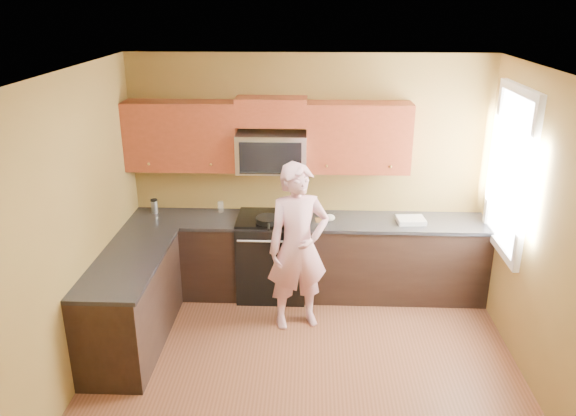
# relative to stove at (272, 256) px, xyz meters

# --- Properties ---
(floor) EXTENTS (4.00, 4.00, 0.00)m
(floor) POSITION_rel_stove_xyz_m (0.40, -1.68, -0.47)
(floor) COLOR brown
(floor) RESTS_ON ground
(ceiling) EXTENTS (4.00, 4.00, 0.00)m
(ceiling) POSITION_rel_stove_xyz_m (0.40, -1.68, 2.23)
(ceiling) COLOR white
(ceiling) RESTS_ON ground
(wall_back) EXTENTS (4.00, 0.00, 4.00)m
(wall_back) POSITION_rel_stove_xyz_m (0.40, 0.32, 0.88)
(wall_back) COLOR brown
(wall_back) RESTS_ON ground
(wall_left) EXTENTS (0.00, 4.00, 4.00)m
(wall_left) POSITION_rel_stove_xyz_m (-1.60, -1.68, 0.88)
(wall_left) COLOR brown
(wall_left) RESTS_ON ground
(wall_right) EXTENTS (0.00, 4.00, 4.00)m
(wall_right) POSITION_rel_stove_xyz_m (2.40, -1.68, 0.88)
(wall_right) COLOR brown
(wall_right) RESTS_ON ground
(cabinet_back_run) EXTENTS (4.00, 0.60, 0.88)m
(cabinet_back_run) POSITION_rel_stove_xyz_m (0.40, 0.02, -0.03)
(cabinet_back_run) COLOR black
(cabinet_back_run) RESTS_ON floor
(cabinet_left_run) EXTENTS (0.60, 1.60, 0.88)m
(cabinet_left_run) POSITION_rel_stove_xyz_m (-1.30, -1.08, -0.03)
(cabinet_left_run) COLOR black
(cabinet_left_run) RESTS_ON floor
(countertop_back) EXTENTS (4.00, 0.62, 0.04)m
(countertop_back) POSITION_rel_stove_xyz_m (0.40, 0.01, 0.43)
(countertop_back) COLOR black
(countertop_back) RESTS_ON cabinet_back_run
(countertop_left) EXTENTS (0.62, 1.60, 0.04)m
(countertop_left) POSITION_rel_stove_xyz_m (-1.29, -1.08, 0.43)
(countertop_left) COLOR black
(countertop_left) RESTS_ON cabinet_left_run
(stove) EXTENTS (0.76, 0.65, 0.95)m
(stove) POSITION_rel_stove_xyz_m (0.00, 0.00, 0.00)
(stove) COLOR black
(stove) RESTS_ON floor
(microwave) EXTENTS (0.76, 0.40, 0.42)m
(microwave) POSITION_rel_stove_xyz_m (0.00, 0.12, 0.97)
(microwave) COLOR silver
(microwave) RESTS_ON wall_back
(upper_cab_left) EXTENTS (1.22, 0.33, 0.75)m
(upper_cab_left) POSITION_rel_stove_xyz_m (-0.99, 0.16, 0.97)
(upper_cab_left) COLOR maroon
(upper_cab_left) RESTS_ON wall_back
(upper_cab_right) EXTENTS (1.12, 0.33, 0.75)m
(upper_cab_right) POSITION_rel_stove_xyz_m (0.94, 0.16, 0.97)
(upper_cab_right) COLOR maroon
(upper_cab_right) RESTS_ON wall_back
(upper_cab_over_mw) EXTENTS (0.76, 0.33, 0.30)m
(upper_cab_over_mw) POSITION_rel_stove_xyz_m (0.00, 0.16, 1.62)
(upper_cab_over_mw) COLOR maroon
(upper_cab_over_mw) RESTS_ON wall_back
(window) EXTENTS (0.06, 1.06, 1.66)m
(window) POSITION_rel_stove_xyz_m (2.38, -0.48, 1.17)
(window) COLOR white
(window) RESTS_ON wall_right
(woman) EXTENTS (0.74, 0.59, 1.75)m
(woman) POSITION_rel_stove_xyz_m (0.31, -0.64, 0.40)
(woman) COLOR pink
(woman) RESTS_ON floor
(frying_pan) EXTENTS (0.31, 0.50, 0.06)m
(frying_pan) POSITION_rel_stove_xyz_m (-0.03, -0.16, 0.47)
(frying_pan) COLOR black
(frying_pan) RESTS_ON stove
(butter_tub) EXTENTS (0.14, 0.14, 0.09)m
(butter_tub) POSITION_rel_stove_xyz_m (0.35, -0.19, 0.45)
(butter_tub) COLOR yellow
(butter_tub) RESTS_ON countertop_back
(toast_slice) EXTENTS (0.12, 0.12, 0.01)m
(toast_slice) POSITION_rel_stove_xyz_m (0.55, -0.01, 0.45)
(toast_slice) COLOR #B27F47
(toast_slice) RESTS_ON countertop_back
(napkin_a) EXTENTS (0.13, 0.13, 0.06)m
(napkin_a) POSITION_rel_stove_xyz_m (0.28, -0.22, 0.48)
(napkin_a) COLOR silver
(napkin_a) RESTS_ON countertop_back
(napkin_b) EXTENTS (0.14, 0.15, 0.07)m
(napkin_b) POSITION_rel_stove_xyz_m (0.65, -0.00, 0.48)
(napkin_b) COLOR silver
(napkin_b) RESTS_ON countertop_back
(dish_towel) EXTENTS (0.32, 0.26, 0.05)m
(dish_towel) POSITION_rel_stove_xyz_m (1.54, -0.02, 0.47)
(dish_towel) COLOR white
(dish_towel) RESTS_ON countertop_back
(travel_mug) EXTENTS (0.10, 0.10, 0.16)m
(travel_mug) POSITION_rel_stove_xyz_m (-1.36, 0.15, 0.45)
(travel_mug) COLOR silver
(travel_mug) RESTS_ON countertop_back
(glass_a) EXTENTS (0.07, 0.07, 0.12)m
(glass_a) POSITION_rel_stove_xyz_m (-0.60, 0.22, 0.51)
(glass_a) COLOR silver
(glass_a) RESTS_ON countertop_back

